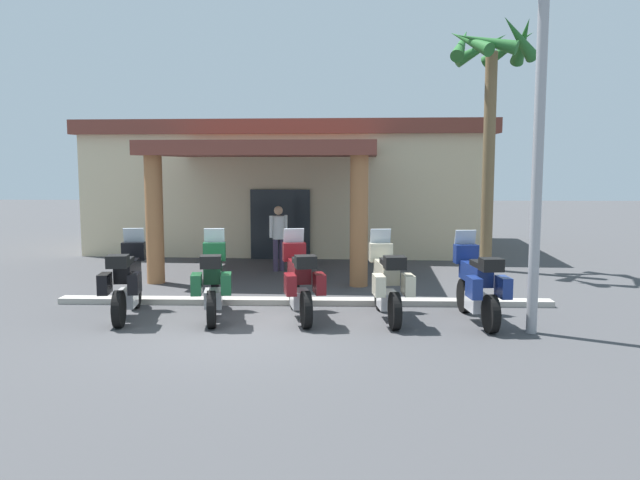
% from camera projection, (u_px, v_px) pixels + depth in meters
% --- Properties ---
extents(ground_plane, '(80.00, 80.00, 0.00)m').
position_uv_depth(ground_plane, '(236.00, 330.00, 11.34)').
color(ground_plane, '#424244').
extents(motel_building, '(13.22, 11.93, 4.19)m').
position_uv_depth(motel_building, '(293.00, 185.00, 22.70)').
color(motel_building, beige).
rests_on(motel_building, ground_plane).
extents(motorcycle_black, '(0.78, 2.21, 1.61)m').
position_uv_depth(motorcycle_black, '(126.00, 281.00, 12.18)').
color(motorcycle_black, black).
rests_on(motorcycle_black, ground_plane).
extents(motorcycle_green, '(0.82, 2.21, 1.61)m').
position_uv_depth(motorcycle_green, '(213.00, 281.00, 12.15)').
color(motorcycle_green, black).
rests_on(motorcycle_green, ground_plane).
extents(motorcycle_maroon, '(0.91, 2.19, 1.61)m').
position_uv_depth(motorcycle_maroon, '(300.00, 281.00, 12.13)').
color(motorcycle_maroon, black).
rests_on(motorcycle_maroon, ground_plane).
extents(motorcycle_cream, '(0.75, 2.21, 1.61)m').
position_uv_depth(motorcycle_cream, '(388.00, 282.00, 12.03)').
color(motorcycle_cream, black).
rests_on(motorcycle_cream, ground_plane).
extents(motorcycle_blue, '(0.74, 2.21, 1.61)m').
position_uv_depth(motorcycle_blue, '(478.00, 284.00, 11.82)').
color(motorcycle_blue, black).
rests_on(motorcycle_blue, ground_plane).
extents(pedestrian, '(0.46, 0.33, 1.75)m').
position_uv_depth(pedestrian, '(279.00, 233.00, 17.44)').
color(pedestrian, '#3F334C').
rests_on(pedestrian, ground_plane).
extents(palm_tree_near_portico, '(2.48, 2.47, 6.64)m').
position_uv_depth(palm_tree_near_portico, '(491.00, 78.00, 17.15)').
color(palm_tree_near_portico, brown).
rests_on(palm_tree_near_portico, ground_plane).
extents(roadside_sign, '(1.40, 0.18, 6.81)m').
position_uv_depth(roadside_sign, '(542.00, 60.00, 10.62)').
color(roadside_sign, '#99999E').
rests_on(roadside_sign, ground_plane).
extents(curb_strip, '(10.11, 0.36, 0.12)m').
position_uv_depth(curb_strip, '(304.00, 301.00, 13.40)').
color(curb_strip, '#ADA89E').
rests_on(curb_strip, ground_plane).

